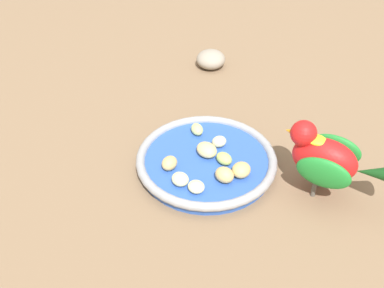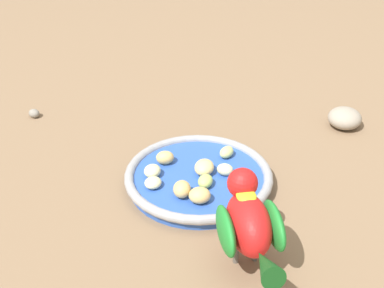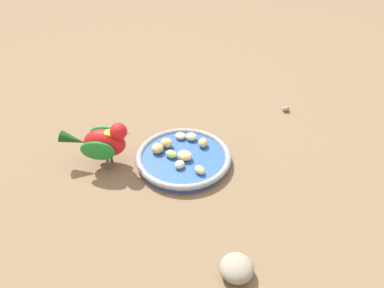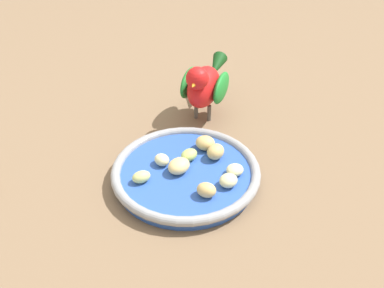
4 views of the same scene
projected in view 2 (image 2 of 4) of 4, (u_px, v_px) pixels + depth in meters
name	position (u px, v px, depth m)	size (l,w,h in m)	color
ground_plane	(198.00, 185.00, 0.88)	(4.00, 4.00, 0.00)	#7A6047
feeding_bowl	(201.00, 177.00, 0.87)	(0.23, 0.23, 0.03)	#2D56B7
apple_piece_0	(204.00, 167.00, 0.87)	(0.04, 0.03, 0.02)	#E5C67F
apple_piece_1	(200.00, 195.00, 0.81)	(0.03, 0.03, 0.02)	tan
apple_piece_2	(182.00, 189.00, 0.82)	(0.03, 0.03, 0.02)	tan
apple_piece_3	(152.00, 171.00, 0.86)	(0.03, 0.03, 0.02)	beige
apple_piece_4	(165.00, 158.00, 0.89)	(0.03, 0.02, 0.02)	tan
apple_piece_5	(227.00, 152.00, 0.91)	(0.03, 0.02, 0.02)	#C6D17A
apple_piece_6	(225.00, 169.00, 0.87)	(0.03, 0.02, 0.02)	beige
apple_piece_7	(205.00, 181.00, 0.84)	(0.03, 0.02, 0.02)	#B2CC66
apple_piece_8	(153.00, 183.00, 0.84)	(0.03, 0.03, 0.02)	beige
parrot	(249.00, 223.00, 0.69)	(0.10, 0.17, 0.12)	#59544C
rock_large	(345.00, 118.00, 1.02)	(0.06, 0.06, 0.04)	gray
pebble_0	(34.00, 113.00, 1.06)	(0.02, 0.02, 0.02)	gray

